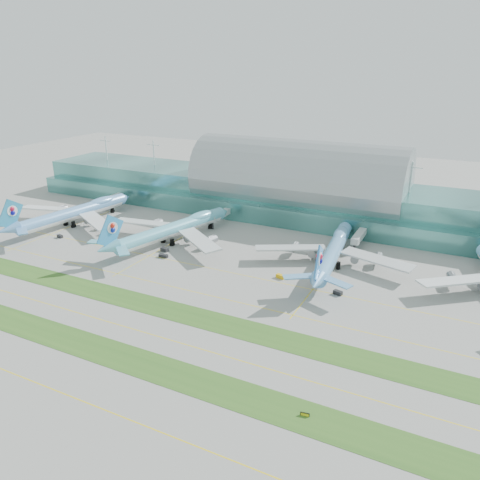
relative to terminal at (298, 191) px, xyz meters
The scene contains 18 objects.
ground 129.58m from the terminal, 90.00° to the right, with size 700.00×700.00×0.00m, color gray.
terminal is the anchor object (origin of this frame).
grass_strip_near 157.43m from the terminal, 90.00° to the right, with size 420.00×12.00×0.08m, color #2D591E.
grass_strip_far 127.58m from the terminal, 90.00° to the right, with size 420.00×12.00×0.08m, color #2D591E.
taxiline_a 177.36m from the terminal, 90.00° to the right, with size 420.00×0.35×0.01m, color yellow.
taxiline_b 143.50m from the terminal, 90.00° to the right, with size 420.00×0.35×0.01m, color yellow.
taxiline_c 111.70m from the terminal, 90.01° to the right, with size 420.00×0.35×0.01m, color yellow.
taxiline_d 89.92m from the terminal, 90.01° to the right, with size 420.00×0.35×0.01m, color yellow.
airliner_a 123.33m from the terminal, 145.66° to the right, with size 71.70×81.98×22.58m.
airliner_b 78.67m from the terminal, 119.51° to the right, with size 70.19×80.98×22.57m.
airliner_c 72.59m from the terminal, 57.49° to the right, with size 68.20×77.80×21.41m.
gse_a 147.14m from the terminal, 148.08° to the right, with size 3.54×2.07×1.38m, color orange.
gse_b 130.04m from the terminal, 136.21° to the right, with size 3.02×1.57×1.52m, color black.
gse_c 94.19m from the terminal, 109.93° to the right, with size 4.19×1.76×1.45m, color black.
gse_d 89.81m from the terminal, 113.57° to the right, with size 3.58×2.12×1.77m, color black.
gse_e 88.99m from the terminal, 74.29° to the right, with size 3.70×1.57×1.55m, color #DFA70D.
gse_f 101.88m from the terminal, 61.22° to the right, with size 3.29×1.81×1.55m, color black.
taxiway_sign_east 167.75m from the terminal, 69.36° to the right, with size 2.35×0.62×0.99m.
Camera 1 is at (85.90, -118.04, 81.33)m, focal length 35.00 mm.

